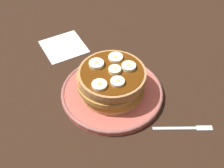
{
  "coord_description": "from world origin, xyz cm",
  "views": [
    {
      "loc": [
        48.39,
        -17.08,
        57.0
      ],
      "look_at": [
        0.0,
        0.0,
        3.76
      ],
      "focal_mm": 51.7,
      "sensor_mm": 36.0,
      "label": 1
    }
  ],
  "objects_px": {
    "pancake_stack": "(111,82)",
    "banana_slice_0": "(115,71)",
    "banana_slice_2": "(117,82)",
    "banana_slice_5": "(129,67)",
    "napkin": "(64,46)",
    "banana_slice_3": "(96,64)",
    "fork": "(186,128)",
    "banana_slice_4": "(99,85)",
    "banana_slice_1": "(116,57)",
    "plate": "(112,93)"
  },
  "relations": [
    {
      "from": "pancake_stack",
      "to": "napkin",
      "type": "height_order",
      "value": "pancake_stack"
    },
    {
      "from": "banana_slice_4",
      "to": "banana_slice_5",
      "type": "xyz_separation_m",
      "value": [
        -0.03,
        0.08,
        0.0
      ]
    },
    {
      "from": "plate",
      "to": "banana_slice_4",
      "type": "height_order",
      "value": "banana_slice_4"
    },
    {
      "from": "banana_slice_2",
      "to": "banana_slice_5",
      "type": "height_order",
      "value": "banana_slice_5"
    },
    {
      "from": "pancake_stack",
      "to": "banana_slice_5",
      "type": "xyz_separation_m",
      "value": [
        0.0,
        0.04,
        0.03
      ]
    },
    {
      "from": "banana_slice_3",
      "to": "banana_slice_5",
      "type": "height_order",
      "value": "same"
    },
    {
      "from": "fork",
      "to": "napkin",
      "type": "bearing_deg",
      "value": -152.7
    },
    {
      "from": "pancake_stack",
      "to": "fork",
      "type": "relative_size",
      "value": 1.28
    },
    {
      "from": "pancake_stack",
      "to": "banana_slice_5",
      "type": "height_order",
      "value": "banana_slice_5"
    },
    {
      "from": "banana_slice_0",
      "to": "banana_slice_4",
      "type": "relative_size",
      "value": 0.85
    },
    {
      "from": "banana_slice_2",
      "to": "banana_slice_5",
      "type": "distance_m",
      "value": 0.05
    },
    {
      "from": "banana_slice_2",
      "to": "banana_slice_5",
      "type": "relative_size",
      "value": 0.96
    },
    {
      "from": "banana_slice_1",
      "to": "napkin",
      "type": "relative_size",
      "value": 0.31
    },
    {
      "from": "pancake_stack",
      "to": "banana_slice_0",
      "type": "height_order",
      "value": "banana_slice_0"
    },
    {
      "from": "banana_slice_0",
      "to": "napkin",
      "type": "height_order",
      "value": "banana_slice_0"
    },
    {
      "from": "plate",
      "to": "banana_slice_0",
      "type": "bearing_deg",
      "value": 64.4
    },
    {
      "from": "banana_slice_1",
      "to": "banana_slice_2",
      "type": "bearing_deg",
      "value": -18.23
    },
    {
      "from": "plate",
      "to": "banana_slice_1",
      "type": "relative_size",
      "value": 7.12
    },
    {
      "from": "pancake_stack",
      "to": "banana_slice_4",
      "type": "bearing_deg",
      "value": -49.42
    },
    {
      "from": "napkin",
      "to": "fork",
      "type": "height_order",
      "value": "fork"
    },
    {
      "from": "banana_slice_2",
      "to": "pancake_stack",
      "type": "bearing_deg",
      "value": 178.73
    },
    {
      "from": "plate",
      "to": "banana_slice_2",
      "type": "xyz_separation_m",
      "value": [
        0.04,
        -0.0,
        0.07
      ]
    },
    {
      "from": "banana_slice_2",
      "to": "plate",
      "type": "bearing_deg",
      "value": 176.94
    },
    {
      "from": "plate",
      "to": "pancake_stack",
      "type": "height_order",
      "value": "pancake_stack"
    },
    {
      "from": "banana_slice_5",
      "to": "fork",
      "type": "distance_m",
      "value": 0.18
    },
    {
      "from": "banana_slice_3",
      "to": "banana_slice_5",
      "type": "distance_m",
      "value": 0.07
    },
    {
      "from": "banana_slice_3",
      "to": "fork",
      "type": "height_order",
      "value": "banana_slice_3"
    },
    {
      "from": "fork",
      "to": "banana_slice_0",
      "type": "bearing_deg",
      "value": -141.8
    },
    {
      "from": "pancake_stack",
      "to": "banana_slice_3",
      "type": "height_order",
      "value": "banana_slice_3"
    },
    {
      "from": "fork",
      "to": "banana_slice_4",
      "type": "bearing_deg",
      "value": -125.81
    },
    {
      "from": "banana_slice_1",
      "to": "fork",
      "type": "bearing_deg",
      "value": 27.32
    },
    {
      "from": "banana_slice_4",
      "to": "banana_slice_5",
      "type": "height_order",
      "value": "banana_slice_5"
    },
    {
      "from": "banana_slice_0",
      "to": "banana_slice_1",
      "type": "relative_size",
      "value": 0.84
    },
    {
      "from": "pancake_stack",
      "to": "fork",
      "type": "distance_m",
      "value": 0.2
    },
    {
      "from": "banana_slice_1",
      "to": "napkin",
      "type": "height_order",
      "value": "banana_slice_1"
    },
    {
      "from": "banana_slice_4",
      "to": "banana_slice_1",
      "type": "bearing_deg",
      "value": 139.0
    },
    {
      "from": "plate",
      "to": "banana_slice_4",
      "type": "relative_size",
      "value": 7.24
    },
    {
      "from": "banana_slice_0",
      "to": "banana_slice_2",
      "type": "bearing_deg",
      "value": -14.64
    },
    {
      "from": "banana_slice_3",
      "to": "banana_slice_4",
      "type": "distance_m",
      "value": 0.07
    },
    {
      "from": "banana_slice_3",
      "to": "plate",
      "type": "bearing_deg",
      "value": 38.83
    },
    {
      "from": "banana_slice_2",
      "to": "banana_slice_5",
      "type": "bearing_deg",
      "value": 130.25
    },
    {
      "from": "banana_slice_3",
      "to": "fork",
      "type": "bearing_deg",
      "value": 39.11
    },
    {
      "from": "banana_slice_1",
      "to": "fork",
      "type": "xyz_separation_m",
      "value": [
        0.19,
        0.1,
        -0.08
      ]
    },
    {
      "from": "napkin",
      "to": "plate",
      "type": "bearing_deg",
      "value": 17.28
    },
    {
      "from": "pancake_stack",
      "to": "banana_slice_4",
      "type": "xyz_separation_m",
      "value": [
        0.03,
        -0.04,
        0.03
      ]
    },
    {
      "from": "pancake_stack",
      "to": "banana_slice_3",
      "type": "xyz_separation_m",
      "value": [
        -0.03,
        -0.02,
        0.03
      ]
    },
    {
      "from": "plate",
      "to": "pancake_stack",
      "type": "xyz_separation_m",
      "value": [
        -0.0,
        -0.0,
        0.04
      ]
    },
    {
      "from": "banana_slice_2",
      "to": "banana_slice_4",
      "type": "bearing_deg",
      "value": -95.67
    },
    {
      "from": "napkin",
      "to": "banana_slice_0",
      "type": "bearing_deg",
      "value": 18.62
    },
    {
      "from": "banana_slice_5",
      "to": "napkin",
      "type": "distance_m",
      "value": 0.25
    }
  ]
}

